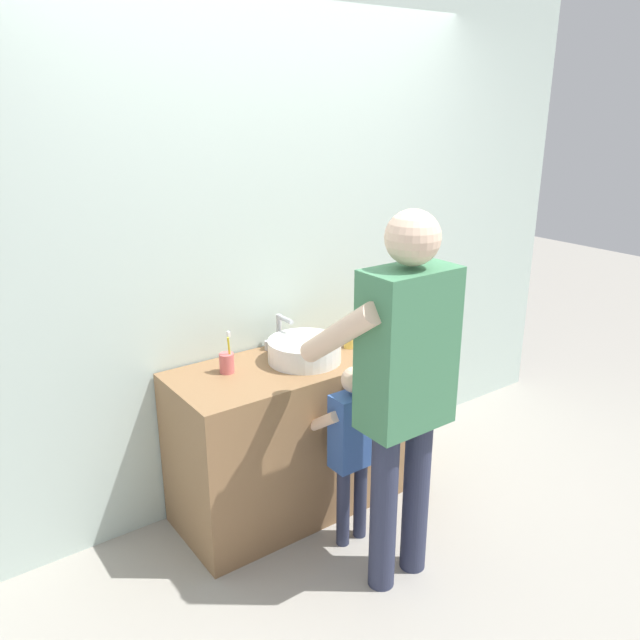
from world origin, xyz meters
name	(u,v)px	position (x,y,z in m)	size (l,w,h in m)	color
ground_plane	(337,527)	(0.00, 0.00, 0.00)	(14.00, 14.00, 0.00)	#9E998E
back_wall	(266,244)	(0.00, 0.62, 1.35)	(4.40, 0.08, 2.70)	silver
vanity_cabinet	(303,432)	(0.00, 0.30, 0.41)	(1.34, 0.54, 0.82)	olive
sink_basin	(305,350)	(0.00, 0.28, 0.87)	(0.36, 0.36, 0.11)	white
faucet	(280,333)	(0.00, 0.50, 0.90)	(0.18, 0.14, 0.18)	#B7BABF
toothbrush_cup	(227,362)	(-0.38, 0.38, 0.87)	(0.07, 0.07, 0.21)	#D86666
soap_bottle	(350,335)	(0.29, 0.29, 0.88)	(0.06, 0.06, 0.16)	gold
child_toddler	(352,440)	(0.00, -0.10, 0.55)	(0.28, 0.28, 0.92)	#2D334C
adult_parent	(404,372)	(0.01, -0.41, 1.00)	(0.51, 0.54, 1.66)	#2D334C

